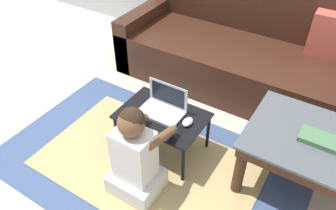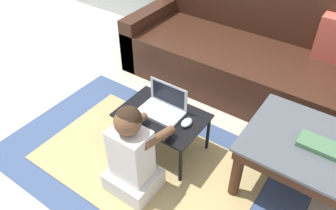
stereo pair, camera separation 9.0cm
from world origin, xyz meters
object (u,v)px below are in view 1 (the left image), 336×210
at_px(laptop_desk, 162,118).
at_px(computer_mouse, 188,122).
at_px(book_on_table, 320,140).
at_px(laptop, 163,108).
at_px(couch, 242,53).
at_px(person_seated, 135,157).
at_px(coffee_table, 321,150).

height_order(laptop_desk, computer_mouse, computer_mouse).
relative_size(computer_mouse, book_on_table, 0.41).
bearing_deg(laptop_desk, laptop, 114.58).
relative_size(couch, laptop_desk, 3.56).
bearing_deg(book_on_table, computer_mouse, -167.36).
distance_m(computer_mouse, person_seated, 0.43).
bearing_deg(computer_mouse, person_seated, -108.85).
bearing_deg(person_seated, coffee_table, 31.97).
height_order(coffee_table, book_on_table, book_on_table).
relative_size(couch, laptop, 7.06).
relative_size(laptop, book_on_table, 1.27).
height_order(laptop, person_seated, person_seated).
relative_size(couch, computer_mouse, 21.87).
bearing_deg(computer_mouse, laptop_desk, -176.13).
bearing_deg(book_on_table, person_seated, -147.81).
xyz_separation_m(coffee_table, person_seated, (-0.95, -0.59, -0.06)).
distance_m(computer_mouse, book_on_table, 0.81).
bearing_deg(laptop_desk, person_seated, -81.96).
xyz_separation_m(coffee_table, book_on_table, (-0.03, -0.01, 0.09)).
distance_m(couch, laptop_desk, 1.16).
xyz_separation_m(couch, coffee_table, (0.87, -0.95, 0.08)).
bearing_deg(couch, person_seated, -92.74).
bearing_deg(laptop, laptop_desk, -65.42).
height_order(couch, book_on_table, couch).
distance_m(laptop, computer_mouse, 0.21).
bearing_deg(laptop_desk, coffee_table, 11.31).
bearing_deg(coffee_table, laptop, -170.32).
distance_m(coffee_table, computer_mouse, 0.83).
bearing_deg(computer_mouse, book_on_table, 12.64).
xyz_separation_m(couch, laptop, (-0.14, -1.13, 0.08)).
height_order(laptop, computer_mouse, laptop).
bearing_deg(person_seated, computer_mouse, 71.15).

